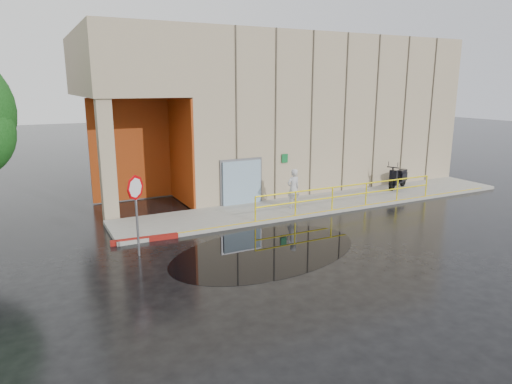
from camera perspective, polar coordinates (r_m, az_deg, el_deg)
ground at (r=16.20m, az=6.59°, el=-6.76°), size 120.00×120.00×0.00m
sidewalk at (r=21.91m, az=8.84°, el=-1.31°), size 20.00×3.00×0.15m
building at (r=27.29m, az=2.99°, el=10.47°), size 20.00×10.17×8.00m
guardrail at (r=20.87m, az=11.62°, el=-0.44°), size 9.56×0.06×1.03m
person at (r=20.32m, az=4.69°, el=0.44°), size 0.69×0.49×1.76m
scooter at (r=25.25m, az=17.39°, el=2.38°), size 2.01×1.32×1.52m
stop_sign at (r=15.17m, az=-14.79°, el=-0.72°), size 0.64×0.57×2.73m
red_curb at (r=17.01m, az=-13.72°, el=-5.76°), size 2.41×0.36×0.18m
puddle at (r=15.66m, az=1.30°, el=-7.39°), size 7.90×5.77×0.01m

